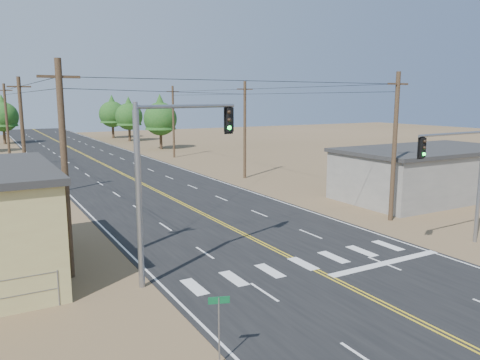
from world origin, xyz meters
TOP-DOWN VIEW (x-y plane):
  - ground at (0.00, 0.00)m, footprint 220.00×220.00m
  - road at (0.00, 30.00)m, footprint 15.00×200.00m
  - building_right at (19.00, 16.00)m, footprint 15.00×8.00m
  - utility_pole_left_near at (-10.50, 12.00)m, footprint 1.80×0.30m
  - utility_pole_left_mid at (-10.50, 32.00)m, footprint 1.80×0.30m
  - utility_pole_left_far at (-10.50, 52.00)m, footprint 1.80×0.30m
  - utility_pole_right_near at (10.50, 12.00)m, footprint 1.80×0.30m
  - utility_pole_right_mid at (10.50, 32.00)m, footprint 1.80×0.30m
  - utility_pole_right_far at (10.50, 52.00)m, footprint 1.80×0.30m
  - signal_mast_left at (-6.34, 9.78)m, footprint 5.94×2.35m
  - signal_mast_right at (9.32, 5.96)m, footprint 5.77×0.59m
  - street_sign at (-7.80, 2.02)m, footprint 0.64×0.26m
  - tree_left_far at (-9.24, 85.89)m, footprint 5.41×5.41m
  - tree_right_near at (12.71, 63.36)m, footprint 5.42×5.42m
  - tree_right_mid at (12.47, 80.39)m, footprint 5.23×5.23m
  - tree_right_far at (11.51, 89.19)m, footprint 5.45×5.45m

SIDE VIEW (x-z plane):
  - ground at x=0.00m, z-range 0.00..0.00m
  - road at x=0.00m, z-range 0.00..0.02m
  - street_sign at x=-7.80m, z-range 0.38..2.65m
  - building_right at x=19.00m, z-range 0.00..4.00m
  - signal_mast_right at x=9.32m, z-range 1.19..7.79m
  - utility_pole_left_near at x=-10.50m, z-range 0.12..10.12m
  - utility_pole_left_mid at x=-10.50m, z-range 0.12..10.12m
  - utility_pole_left_far at x=-10.50m, z-range 0.12..10.12m
  - utility_pole_right_near at x=10.50m, z-range 0.12..10.12m
  - utility_pole_right_mid at x=10.50m, z-range 0.12..10.12m
  - utility_pole_right_far at x=10.50m, z-range 0.12..10.12m
  - tree_right_mid at x=12.47m, z-range 0.97..9.69m
  - signal_mast_left at x=-6.34m, z-range 1.40..9.53m
  - tree_left_far at x=-9.24m, z-range 1.01..10.03m
  - tree_right_near at x=12.71m, z-range 1.01..10.04m
  - tree_right_far at x=11.51m, z-range 1.01..10.09m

